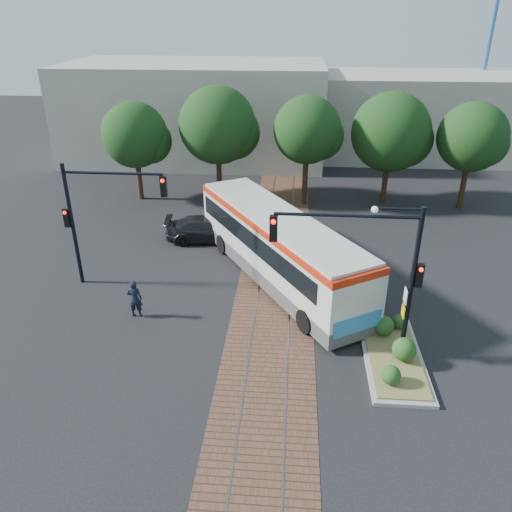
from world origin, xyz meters
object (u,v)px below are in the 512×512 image
Objects in this scene: officer at (135,299)px; parked_car at (208,229)px; traffic_island at (394,351)px; signal_pole_main at (379,261)px; city_bus at (278,244)px; signal_pole_left at (94,209)px.

parked_car is at bearing -107.35° from officer.
traffic_island is 2.99× the size of officer.
signal_pole_main is at bearing 174.64° from traffic_island.
signal_pole_main is at bearing -148.06° from parked_car.
signal_pole_main is (-0.96, 0.09, 3.83)m from traffic_island.
officer reaches higher than traffic_island.
traffic_island is (4.73, -6.00, -1.55)m from city_bus.
city_bus is at bearing 7.47° from signal_pole_left.
signal_pole_main is 13.14m from signal_pole_left.
traffic_island is 10.98m from officer.
city_bus is 2.01× the size of signal_pole_left.
traffic_island is at bearing 164.05° from officer.
officer is at bearing -48.64° from signal_pole_left.
parked_car is (-4.20, 4.28, -1.18)m from city_bus.
city_bus is 6.95× the size of officer.
city_bus reaches higher than parked_car.
traffic_island is at bearing -20.36° from signal_pole_left.
traffic_island is 14.50m from signal_pole_left.
parked_car is (4.25, 5.38, -3.17)m from signal_pole_left.
city_bus is at bearing -141.60° from parked_car.
signal_pole_left is 3.45× the size of officer.
signal_pole_main is 10.54m from officer.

